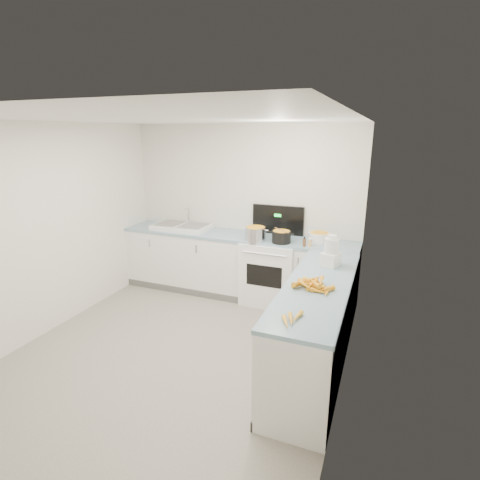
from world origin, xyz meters
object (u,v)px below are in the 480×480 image
at_px(black_pot, 281,238).
at_px(spice_jar, 310,243).
at_px(sink, 182,227).
at_px(extract_bottle, 304,243).
at_px(stove, 271,270).
at_px(food_processor, 331,253).
at_px(mixing_bowl, 319,237).
at_px(steel_pot, 256,234).

xyz_separation_m(black_pot, spice_jar, (0.39, -0.03, -0.02)).
relative_size(sink, extract_bottle, 8.36).
xyz_separation_m(stove, food_processor, (0.93, -0.82, 0.62)).
bearing_deg(food_processor, extract_bottle, 124.53).
bearing_deg(food_processor, mixing_bowl, 107.75).
height_order(steel_pot, spice_jar, steel_pot).
relative_size(black_pot, spice_jar, 2.73).
bearing_deg(mixing_bowl, steel_pot, -163.44).
bearing_deg(spice_jar, mixing_bowl, 72.87).
relative_size(stove, sink, 1.58).
distance_m(stove, spice_jar, 0.78).
xyz_separation_m(steel_pot, mixing_bowl, (0.83, 0.25, -0.02)).
bearing_deg(spice_jar, black_pot, 176.34).
height_order(stove, extract_bottle, stove).
bearing_deg(spice_jar, stove, 163.47).
bearing_deg(food_processor, steel_pot, 149.85).
bearing_deg(food_processor, spice_jar, 118.98).
bearing_deg(sink, spice_jar, -5.22).
bearing_deg(sink, mixing_bowl, 1.57).
height_order(stove, mixing_bowl, stove).
distance_m(stove, sink, 1.54).
height_order(stove, steel_pot, stove).
bearing_deg(sink, stove, -0.62).
height_order(extract_bottle, spice_jar, extract_bottle).
xyz_separation_m(stove, mixing_bowl, (0.64, 0.07, 0.53)).
bearing_deg(steel_pot, spice_jar, 0.30).
bearing_deg(spice_jar, sink, 174.78).
height_order(black_pot, mixing_bowl, black_pot).
xyz_separation_m(stove, steel_pot, (-0.18, -0.17, 0.55)).
xyz_separation_m(sink, spice_jar, (2.02, -0.18, 0.01)).
xyz_separation_m(stove, sink, (-1.45, 0.02, 0.50)).
xyz_separation_m(mixing_bowl, spice_jar, (-0.07, -0.24, -0.02)).
distance_m(sink, extract_bottle, 1.96).
bearing_deg(mixing_bowl, extract_bottle, -117.67).
bearing_deg(stove, mixing_bowl, 6.50).
bearing_deg(black_pot, spice_jar, -3.66).
bearing_deg(stove, extract_bottle, -21.51).
bearing_deg(food_processor, black_pot, 138.15).
bearing_deg(extract_bottle, steel_pot, 177.93).
relative_size(steel_pot, black_pot, 1.12).
bearing_deg(food_processor, stove, 138.59).
bearing_deg(steel_pot, extract_bottle, -2.07).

